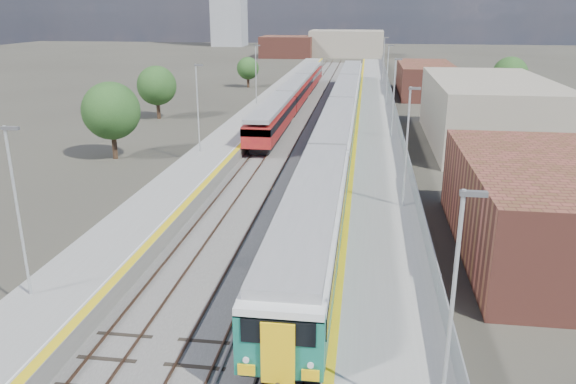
# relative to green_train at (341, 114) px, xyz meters

# --- Properties ---
(ground) EXTENTS (320.00, 320.00, 0.00)m
(ground) POSITION_rel_green_train_xyz_m (-1.50, 3.47, -2.40)
(ground) COLOR #47443A
(ground) RESTS_ON ground
(ballast_bed) EXTENTS (10.50, 155.00, 0.06)m
(ballast_bed) POSITION_rel_green_train_xyz_m (-3.75, 5.97, -2.37)
(ballast_bed) COLOR #565451
(ballast_bed) RESTS_ON ground
(tracks) EXTENTS (8.96, 160.00, 0.17)m
(tracks) POSITION_rel_green_train_xyz_m (-3.15, 7.65, -2.30)
(tracks) COLOR #4C3323
(tracks) RESTS_ON ground
(platform_right) EXTENTS (4.70, 155.00, 8.52)m
(platform_right) POSITION_rel_green_train_xyz_m (3.78, 5.96, -1.87)
(platform_right) COLOR slate
(platform_right) RESTS_ON ground
(platform_left) EXTENTS (4.30, 155.00, 8.52)m
(platform_left) POSITION_rel_green_train_xyz_m (-10.55, 5.96, -1.89)
(platform_left) COLOR slate
(platform_left) RESTS_ON ground
(buildings) EXTENTS (72.00, 185.50, 40.00)m
(buildings) POSITION_rel_green_train_xyz_m (-19.62, 92.07, 8.30)
(buildings) COLOR brown
(buildings) RESTS_ON ground
(green_train) EXTENTS (3.10, 86.20, 3.41)m
(green_train) POSITION_rel_green_train_xyz_m (0.00, 0.00, 0.00)
(green_train) COLOR black
(green_train) RESTS_ON ground
(red_train) EXTENTS (2.76, 56.02, 3.48)m
(red_train) POSITION_rel_green_train_xyz_m (-7.00, 16.89, -0.34)
(red_train) COLOR black
(red_train) RESTS_ON ground
(tree_a) EXTENTS (5.08, 5.08, 6.88)m
(tree_a) POSITION_rel_green_train_xyz_m (-19.69, -12.23, 1.93)
(tree_a) COLOR #382619
(tree_a) RESTS_ON ground
(tree_b) EXTENTS (4.73, 4.73, 6.41)m
(tree_b) POSITION_rel_green_train_xyz_m (-22.59, 6.73, 1.63)
(tree_b) COLOR #382619
(tree_b) RESTS_ON ground
(tree_c) EXTENTS (3.76, 3.76, 5.10)m
(tree_c) POSITION_rel_green_train_xyz_m (-17.54, 36.26, 0.80)
(tree_c) COLOR #382619
(tree_c) RESTS_ON ground
(tree_d) EXTENTS (4.83, 4.83, 6.54)m
(tree_d) POSITION_rel_green_train_xyz_m (22.37, 24.58, 1.71)
(tree_d) COLOR #382619
(tree_d) RESTS_ON ground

